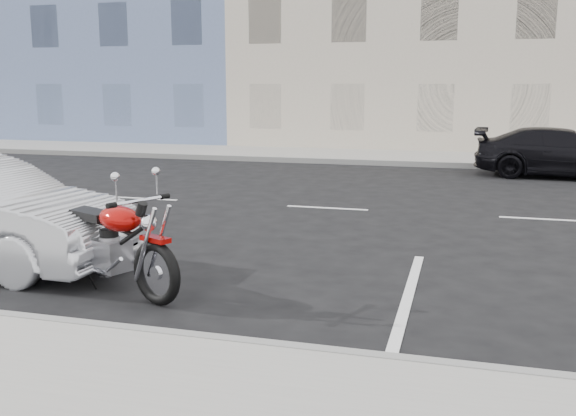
# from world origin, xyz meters

# --- Properties ---
(ground) EXTENTS (120.00, 120.00, 0.00)m
(ground) POSITION_xyz_m (0.00, 0.00, 0.00)
(ground) COLOR black
(ground) RESTS_ON ground
(sidewalk_far) EXTENTS (80.00, 3.40, 0.15)m
(sidewalk_far) POSITION_xyz_m (-5.00, 8.70, 0.07)
(sidewalk_far) COLOR gray
(sidewalk_far) RESTS_ON ground
(curb_far) EXTENTS (80.00, 0.12, 0.16)m
(curb_far) POSITION_xyz_m (-5.00, 7.00, 0.08)
(curb_far) COLOR gray
(curb_far) RESTS_ON ground
(bldg_cream) EXTENTS (12.00, 12.00, 11.50)m
(bldg_cream) POSITION_xyz_m (-2.00, 16.30, 5.75)
(bldg_cream) COLOR beige
(bldg_cream) RESTS_ON ground
(motorcycle) EXTENTS (2.14, 1.12, 1.15)m
(motorcycle) POSITION_xyz_m (-2.59, -5.99, 0.52)
(motorcycle) COLOR black
(motorcycle) RESTS_ON ground
(car_far) EXTENTS (4.50, 2.09, 1.27)m
(car_far) POSITION_xyz_m (2.97, 5.81, 0.64)
(car_far) COLOR black
(car_far) RESTS_ON ground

